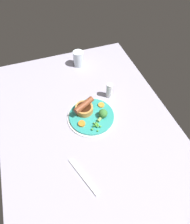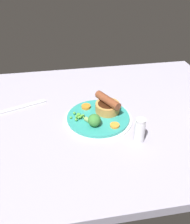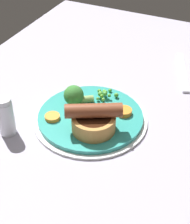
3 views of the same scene
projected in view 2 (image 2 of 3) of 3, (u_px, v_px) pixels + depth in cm
name	position (u px, v px, depth cm)	size (l,w,h in cm)	color
dining_table	(93.00, 119.00, 89.59)	(110.00, 80.00, 3.00)	#9E99AD
dinner_plate	(98.00, 118.00, 86.19)	(23.41, 23.41, 1.40)	silver
sausage_pudding	(108.00, 106.00, 86.92)	(8.52, 10.86, 5.95)	#BC8442
pea_pile	(78.00, 116.00, 84.27)	(5.05, 4.87, 1.82)	#479736
broccoli_floret_far	(94.00, 120.00, 80.39)	(5.16, 5.95, 4.25)	#387A33
carrot_slice_0	(86.00, 107.00, 89.79)	(3.25, 3.25, 1.03)	orange
carrot_slice_3	(115.00, 125.00, 80.84)	(3.05, 3.05, 0.79)	orange
fork	(22.00, 107.00, 92.65)	(18.00, 1.60, 0.60)	silver
salt_shaker	(140.00, 130.00, 75.07)	(3.22, 3.22, 8.15)	silver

